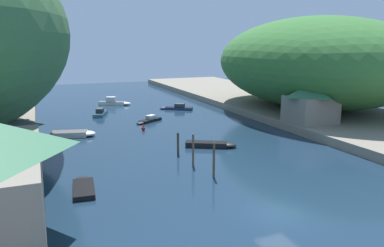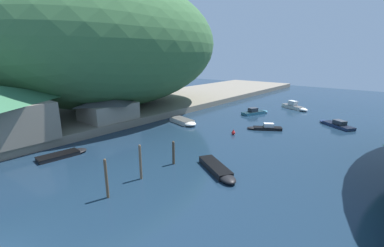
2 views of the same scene
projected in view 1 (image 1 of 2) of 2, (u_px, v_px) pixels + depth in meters
The scene contains 17 objects.
water_surface at pixel (156, 127), 53.87m from camera, with size 130.00×130.00×0.00m, color #192D42.
right_bank at pixel (307, 111), 63.83m from camera, with size 22.00×120.00×1.12m.
hillside_right at pixel (314, 62), 62.98m from camera, with size 28.64×40.10×15.18m.
right_bank_cottage at pixel (311, 102), 51.34m from camera, with size 6.45×5.72×5.56m.
boat_near_quay at pixel (176, 108), 68.44m from camera, with size 6.02×4.89×1.11m.
boat_moored_right at pixel (148, 120), 57.52m from camera, with size 4.94×3.87×0.98m.
boat_yellow_tender at pixel (115, 103), 73.27m from camera, with size 6.31×4.27×1.59m.
boat_small_dinghy at pixel (83, 186), 31.21m from camera, with size 2.11×5.29×0.41m.
boat_far_upstream at pixel (101, 113), 63.25m from camera, with size 3.49×6.03×1.24m.
boat_white_cruiser at pixel (75, 134), 48.53m from camera, with size 5.83×3.28×0.71m.
boat_cabin_cruiser at pixel (212, 145), 43.64m from camera, with size 5.88×4.17×0.60m.
mooring_post_nearest at pixel (214, 160), 33.55m from camera, with size 0.22×0.22×3.26m.
mooring_post_second at pixel (193, 150), 36.71m from camera, with size 0.23×0.23×3.27m.
mooring_post_middle at pixel (178, 143), 40.61m from camera, with size 0.26×0.26×2.47m.
channel_buoy_near at pixel (143, 128), 51.96m from camera, with size 0.53×0.53×0.79m.
person_on_quay at pixel (17, 214), 21.95m from camera, with size 0.33×0.43×1.69m.
person_by_boathouse at pixel (21, 169), 29.81m from camera, with size 0.28×0.41×1.69m.
Camera 1 is at (-15.22, -20.56, 11.91)m, focal length 35.00 mm.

